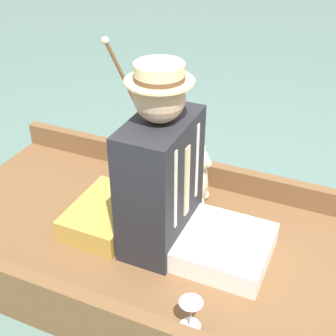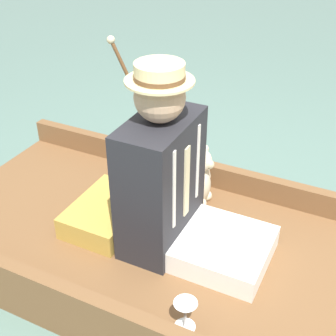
{
  "view_description": "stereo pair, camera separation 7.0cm",
  "coord_description": "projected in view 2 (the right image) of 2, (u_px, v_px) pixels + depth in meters",
  "views": [
    {
      "loc": [
        1.57,
        0.49,
        1.66
      ],
      "look_at": [
        -0.01,
        -0.21,
        0.57
      ],
      "focal_mm": 50.0,
      "sensor_mm": 36.0,
      "label": 1
    },
    {
      "loc": [
        1.54,
        0.56,
        1.66
      ],
      "look_at": [
        -0.01,
        -0.21,
        0.57
      ],
      "focal_mm": 50.0,
      "sensor_mm": 36.0,
      "label": 2
    }
  ],
  "objects": [
    {
      "name": "wine_glass",
      "position": [
        185.0,
        309.0,
        1.78
      ],
      "size": [
        0.09,
        0.09,
        0.14
      ],
      "color": "silver",
      "rests_on": "punt_boat"
    },
    {
      "name": "seated_person",
      "position": [
        172.0,
        184.0,
        2.08
      ],
      "size": [
        0.45,
        0.67,
        0.88
      ],
      "rotation": [
        0.0,
        0.0,
        -0.14
      ],
      "color": "white",
      "rests_on": "punt_boat"
    },
    {
      "name": "walking_cane",
      "position": [
        139.0,
        101.0,
        2.53
      ],
      "size": [
        0.04,
        0.43,
        0.8
      ],
      "color": "brown",
      "rests_on": "punt_boat"
    },
    {
      "name": "punt_boat",
      "position": [
        206.0,
        264.0,
        2.22
      ],
      "size": [
        1.17,
        2.83,
        0.29
      ],
      "color": "brown",
      "rests_on": "ground_plane"
    },
    {
      "name": "seat_cushion",
      "position": [
        107.0,
        213.0,
        2.35
      ],
      "size": [
        0.44,
        0.31,
        0.12
      ],
      "color": "#B7933D",
      "rests_on": "punt_boat"
    },
    {
      "name": "ground_plane",
      "position": [
        205.0,
        278.0,
        2.26
      ],
      "size": [
        16.0,
        16.0,
        0.0
      ],
      "primitive_type": "plane",
      "color": "slate"
    },
    {
      "name": "teddy_bear",
      "position": [
        200.0,
        178.0,
        2.44
      ],
      "size": [
        0.23,
        0.14,
        0.34
      ],
      "color": "beige",
      "rests_on": "punt_boat"
    }
  ]
}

